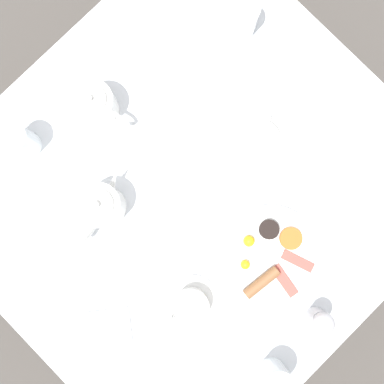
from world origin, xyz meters
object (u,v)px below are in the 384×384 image
Objects in this scene: spoon_for_tea at (347,129)px; knife_by_plate at (294,66)px; water_glass_short at (243,18)px; wine_glass_spare at (20,141)px; pepper_grinder at (321,321)px; teapot_near at (95,106)px; teacup_with_saucer_right at (191,306)px; water_glass_tall at (276,380)px; napkin_folded at (104,328)px; breakfast_plate at (269,257)px; teacup_with_saucer_left at (261,140)px; teapot_far at (101,207)px.

knife_by_plate is at bearing -5.63° from spoon_for_tea.
wine_glass_spare is at bearing 74.87° from water_glass_short.
wine_glass_spare is 1.09× the size of pepper_grinder.
teacup_with_saucer_right is at bearing 144.02° from teapot_near.
water_glass_tall is at bearing 130.47° from knife_by_plate.
napkin_folded is at bearing 120.35° from teapot_near.
water_glass_short is at bearing -38.27° from breakfast_plate.
teacup_with_saucer_right reaches higher than spoon_for_tea.
wine_glass_spare reaches higher than breakfast_plate.
spoon_for_tea is (-0.39, -0.01, -0.06)m from water_glass_short.
breakfast_plate is 0.30m from teacup_with_saucer_left.
breakfast_plate is 1.78× the size of teacup_with_saucer_right.
water_glass_tall is 0.80m from knife_by_plate.
water_glass_short is 0.78× the size of napkin_folded.
teapot_far is (0.39, 0.21, 0.05)m from breakfast_plate.
teacup_with_saucer_left is at bearing -162.72° from teapot_near.
wine_glass_spare is (0.07, 0.20, 0.00)m from teapot_near.
teapot_near reaches higher than teacup_with_saucer_right.
napkin_folded is 1.14× the size of spoon_for_tea.
breakfast_plate is at bearing 103.14° from spoon_for_tea.
breakfast_plate is at bearing -111.49° from napkin_folded.
teacup_with_saucer_right is 1.38× the size of pepper_grinder.
water_glass_tall is (-0.60, -0.01, 0.00)m from teapot_far.
teapot_far reaches higher than water_glass_short.
water_glass_tall is at bearing 139.99° from water_glass_short.
pepper_grinder is 0.76× the size of spoon_for_tea.
teacup_with_saucer_left is 0.92× the size of napkin_folded.
teacup_with_saucer_left is at bearing -67.65° from teacup_with_saucer_right.
teapot_near reaches higher than breakfast_plate.
teapot_far is at bearing 98.84° from water_glass_short.
breakfast_plate is 1.64× the size of napkin_folded.
breakfast_plate is 0.30m from water_glass_tall.
breakfast_plate is 0.20m from pepper_grinder.
water_glass_short is 0.19m from knife_by_plate.
teacup_with_saucer_left is (0.23, -0.20, 0.02)m from breakfast_plate.
breakfast_plate is 0.46m from napkin_folded.
napkin_folded is (-0.31, 0.81, -0.06)m from water_glass_short.
pepper_grinder reaches higher than napkin_folded.
teapot_far is 0.26m from wine_glass_spare.
pepper_grinder is at bearing 148.99° from water_glass_short.
water_glass_tall is at bearing 136.34° from breakfast_plate.
water_glass_tall is 0.86m from wine_glass_spare.
knife_by_plate is at bearing -40.87° from pepper_grinder.
wine_glass_spare is at bearing 77.98° from teapot_far.
knife_by_plate is (-0.34, -0.65, -0.06)m from wine_glass_spare.
spoon_for_tea is at bearing 174.37° from knife_by_plate.
breakfast_plate is at bearing -7.21° from pepper_grinder.
water_glass_short is at bearing -105.13° from wine_glass_spare.
breakfast_plate is at bearing -103.42° from teacup_with_saucer_right.
teacup_with_saucer_left is at bearing -27.76° from pepper_grinder.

